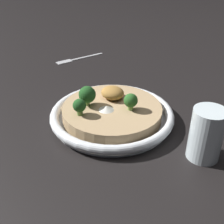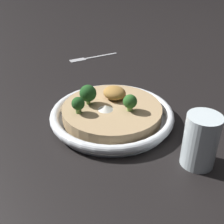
% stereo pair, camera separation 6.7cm
% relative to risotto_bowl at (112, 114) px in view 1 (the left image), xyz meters
% --- Properties ---
extents(ground_plane, '(6.00, 6.00, 0.00)m').
position_rel_risotto_bowl_xyz_m(ground_plane, '(0.00, 0.00, -0.02)').
color(ground_plane, black).
extents(risotto_bowl, '(0.30, 0.30, 0.04)m').
position_rel_risotto_bowl_xyz_m(risotto_bowl, '(0.00, 0.00, 0.00)').
color(risotto_bowl, silver).
rests_on(risotto_bowl, ground_plane).
extents(cheese_sprinkle, '(0.04, 0.04, 0.01)m').
position_rel_risotto_bowl_xyz_m(cheese_sprinkle, '(0.00, 0.02, 0.03)').
color(cheese_sprinkle, white).
rests_on(cheese_sprinkle, risotto_bowl).
extents(crispy_onion_garnish, '(0.06, 0.05, 0.03)m').
position_rel_risotto_bowl_xyz_m(crispy_onion_garnish, '(0.03, -0.03, 0.04)').
color(crispy_onion_garnish, '#A37538').
rests_on(crispy_onion_garnish, risotto_bowl).
extents(broccoli_right, '(0.04, 0.04, 0.05)m').
position_rel_risotto_bowl_xyz_m(broccoli_right, '(0.05, 0.03, 0.05)').
color(broccoli_right, '#759E4C').
rests_on(broccoli_right, risotto_bowl).
extents(broccoli_left, '(0.03, 0.03, 0.04)m').
position_rel_risotto_bowl_xyz_m(broccoli_left, '(-0.04, -0.02, 0.04)').
color(broccoli_left, '#759E4C').
rests_on(broccoli_left, risotto_bowl).
extents(broccoli_back_right, '(0.03, 0.03, 0.04)m').
position_rel_risotto_bowl_xyz_m(broccoli_back_right, '(0.03, 0.07, 0.04)').
color(broccoli_back_right, '#668E47').
rests_on(broccoli_back_right, risotto_bowl).
extents(drinking_glass, '(0.07, 0.07, 0.11)m').
position_rel_risotto_bowl_xyz_m(drinking_glass, '(-0.23, -0.02, 0.03)').
color(drinking_glass, silver).
rests_on(drinking_glass, ground_plane).
extents(fork_utensil, '(0.07, 0.19, 0.00)m').
position_rel_risotto_bowl_xyz_m(fork_utensil, '(0.38, -0.23, -0.02)').
color(fork_utensil, '#B7B7BC').
rests_on(fork_utensil, ground_plane).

